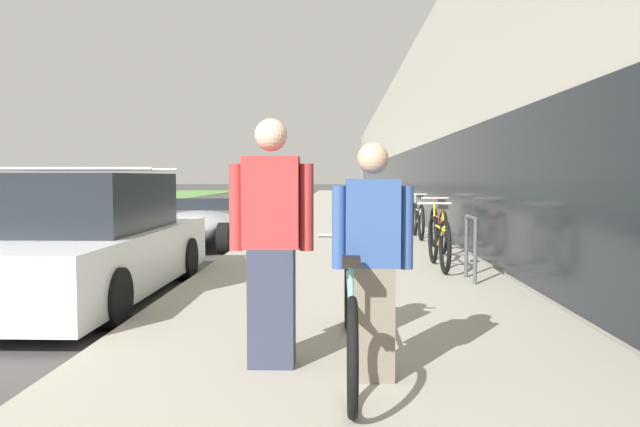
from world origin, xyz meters
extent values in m
cube|color=#A39E8E|center=(5.95, 21.00, 0.06)|extent=(4.25, 70.00, 0.12)
cube|color=#BCB7AD|center=(13.12, 29.00, 2.83)|extent=(10.00, 70.00, 5.67)
cube|color=#1E2328|center=(8.16, 29.00, 1.25)|extent=(0.10, 63.00, 2.20)
cube|color=#5B9347|center=(-7.30, 25.00, 0.01)|extent=(6.15, 70.00, 0.03)
torus|color=black|center=(5.90, 2.16, 0.47)|extent=(0.06, 0.68, 0.68)
torus|color=black|center=(5.90, 0.13, 0.47)|extent=(0.06, 0.68, 0.68)
cylinder|color=#7AD1C6|center=(5.90, 1.14, 0.67)|extent=(0.04, 1.72, 0.04)
cylinder|color=#7AD1C6|center=(5.90, 0.74, 0.57)|extent=(0.04, 1.02, 0.32)
cylinder|color=#7AD1C6|center=(5.90, 0.49, 0.81)|extent=(0.03, 0.03, 0.28)
cube|color=black|center=(5.90, 0.49, 0.95)|extent=(0.11, 0.22, 0.05)
cylinder|color=#7AD1C6|center=(5.90, 2.00, 0.82)|extent=(0.03, 0.03, 0.30)
cylinder|color=silver|center=(5.90, 2.00, 0.97)|extent=(0.52, 0.03, 0.03)
cube|color=#756B5B|center=(6.04, 0.78, 0.50)|extent=(0.29, 0.21, 0.76)
cube|color=#33518E|center=(6.04, 0.78, 1.17)|extent=(0.35, 0.21, 0.58)
cylinder|color=#33518E|center=(5.82, 0.78, 1.14)|extent=(0.09, 0.09, 0.55)
cylinder|color=#33518E|center=(6.26, 0.78, 1.14)|extent=(0.09, 0.09, 0.55)
sphere|color=tan|center=(6.04, 0.78, 1.59)|extent=(0.21, 0.21, 0.21)
cube|color=#33384C|center=(5.34, 1.05, 0.55)|extent=(0.32, 0.23, 0.84)
cube|color=#B23333|center=(5.34, 1.05, 1.29)|extent=(0.40, 0.23, 0.65)
cylinder|color=#B23333|center=(5.09, 1.05, 1.26)|extent=(0.10, 0.10, 0.61)
cylinder|color=#B23333|center=(5.59, 1.05, 1.26)|extent=(0.10, 0.10, 0.61)
sphere|color=beige|center=(5.34, 1.05, 1.77)|extent=(0.23, 0.23, 0.23)
cylinder|color=#4C4C51|center=(7.51, 4.47, 0.53)|extent=(0.05, 0.05, 0.82)
cylinder|color=#4C4C51|center=(7.51, 5.02, 0.53)|extent=(0.05, 0.05, 0.82)
cylinder|color=#4C4C51|center=(7.51, 4.75, 0.94)|extent=(0.05, 0.55, 0.05)
torus|color=black|center=(7.28, 6.39, 0.50)|extent=(0.06, 0.75, 0.75)
torus|color=black|center=(7.28, 5.29, 0.50)|extent=(0.06, 0.75, 0.75)
cylinder|color=yellow|center=(7.28, 5.84, 0.73)|extent=(0.04, 0.93, 0.04)
cylinder|color=yellow|center=(7.28, 5.62, 0.62)|extent=(0.04, 0.57, 0.34)
cylinder|color=yellow|center=(7.28, 5.49, 0.89)|extent=(0.03, 0.03, 0.31)
cube|color=black|center=(7.28, 5.49, 1.04)|extent=(0.11, 0.22, 0.05)
cylinder|color=yellow|center=(7.28, 6.30, 0.90)|extent=(0.03, 0.03, 0.33)
cylinder|color=silver|center=(7.28, 6.30, 1.06)|extent=(0.52, 0.03, 0.03)
torus|color=black|center=(7.62, 8.65, 0.50)|extent=(0.06, 0.76, 0.76)
torus|color=black|center=(7.62, 7.55, 0.50)|extent=(0.06, 0.76, 0.76)
cylinder|color=red|center=(7.62, 8.10, 0.73)|extent=(0.04, 0.93, 0.04)
cylinder|color=red|center=(7.62, 7.88, 0.62)|extent=(0.04, 0.57, 0.34)
cylinder|color=red|center=(7.62, 7.74, 0.89)|extent=(0.03, 0.03, 0.31)
cube|color=black|center=(7.62, 7.74, 1.04)|extent=(0.11, 0.22, 0.05)
cylinder|color=red|center=(7.62, 8.56, 0.90)|extent=(0.03, 0.03, 0.33)
cylinder|color=silver|center=(7.62, 8.56, 1.06)|extent=(0.52, 0.03, 0.03)
torus|color=black|center=(7.53, 10.92, 0.50)|extent=(0.06, 0.76, 0.76)
torus|color=black|center=(7.53, 9.78, 0.50)|extent=(0.06, 0.76, 0.76)
cylinder|color=#B7BCC1|center=(7.53, 10.35, 0.73)|extent=(0.04, 0.97, 0.04)
cylinder|color=#B7BCC1|center=(7.53, 10.12, 0.63)|extent=(0.04, 0.59, 0.35)
cylinder|color=#B7BCC1|center=(7.53, 9.98, 0.89)|extent=(0.03, 0.03, 0.31)
cube|color=black|center=(7.53, 9.98, 1.05)|extent=(0.11, 0.22, 0.05)
cylinder|color=#B7BCC1|center=(7.53, 10.83, 0.90)|extent=(0.03, 0.03, 0.33)
cylinder|color=silver|center=(7.53, 10.83, 1.07)|extent=(0.52, 0.03, 0.03)
cube|color=white|center=(2.77, 4.00, 0.49)|extent=(1.86, 4.79, 0.68)
cube|color=#1E2328|center=(2.77, 4.00, 1.17)|extent=(1.60, 2.40, 0.68)
cylinder|color=silver|center=(2.77, 4.52, 1.56)|extent=(1.98, 0.04, 0.04)
cylinder|color=silver|center=(2.77, 3.47, 1.56)|extent=(1.98, 0.04, 0.04)
cylinder|color=black|center=(1.90, 5.43, 0.30)|extent=(0.22, 0.60, 0.60)
cylinder|color=black|center=(3.63, 5.43, 0.30)|extent=(0.22, 0.60, 0.60)
cylinder|color=black|center=(3.63, 2.56, 0.30)|extent=(0.22, 0.60, 0.60)
ellipsoid|color=silver|center=(2.81, 9.54, 0.44)|extent=(1.76, 4.03, 0.61)
cube|color=#1E2328|center=(2.81, 10.05, 0.87)|extent=(1.23, 0.04, 0.26)
cylinder|color=black|center=(1.98, 10.71, 0.30)|extent=(0.22, 0.60, 0.60)
cylinder|color=black|center=(3.63, 10.71, 0.30)|extent=(0.22, 0.60, 0.60)
cylinder|color=black|center=(1.98, 8.37, 0.30)|extent=(0.22, 0.60, 0.60)
cylinder|color=black|center=(3.63, 8.37, 0.30)|extent=(0.22, 0.60, 0.60)
camera|label=1|loc=(5.83, -3.31, 1.48)|focal=35.00mm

